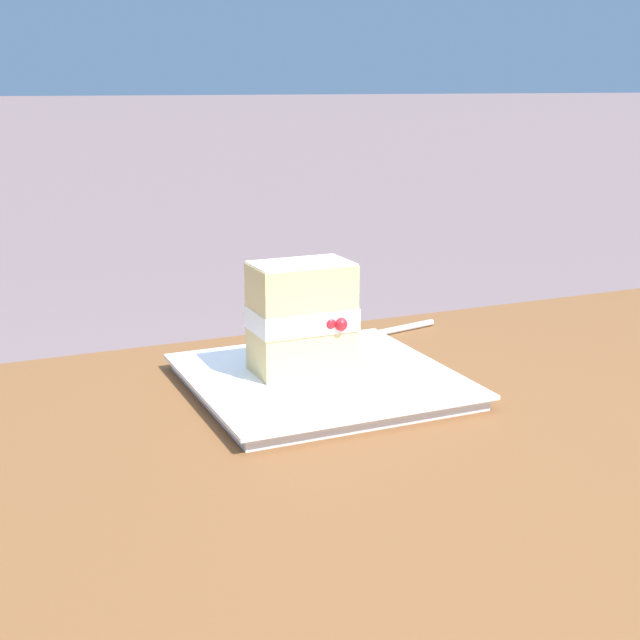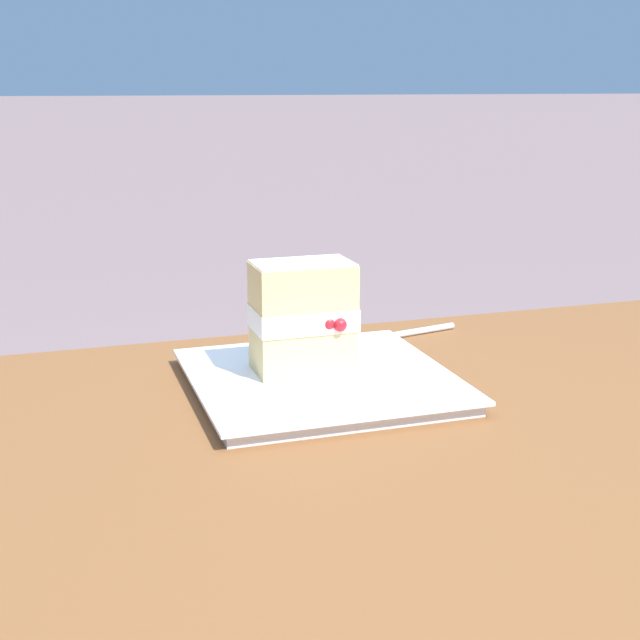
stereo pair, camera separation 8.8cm
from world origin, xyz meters
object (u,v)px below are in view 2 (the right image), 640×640
dessert_plate (320,381)px  cake_slice (303,317)px  patio_table (525,614)px  dessert_fork (389,336)px

dessert_plate → cake_slice: 0.07m
patio_table → dessert_fork: (0.07, 0.45, 0.09)m
dessert_fork → dessert_plate: bearing=-133.1°
cake_slice → dessert_fork: (0.15, 0.13, -0.07)m
patio_table → dessert_plate: 0.32m
cake_slice → dessert_plate: bearing=-54.4°
dessert_plate → cake_slice: size_ratio=2.29×
patio_table → cake_slice: 0.36m
dessert_plate → dessert_fork: dessert_plate is taller
dessert_plate → dessert_fork: size_ratio=1.52×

